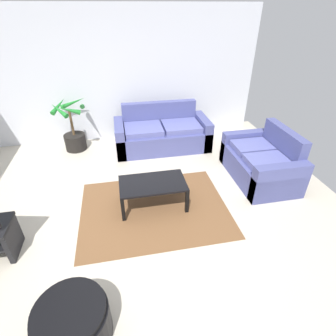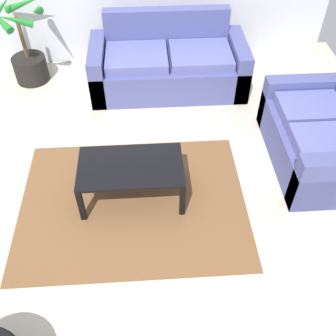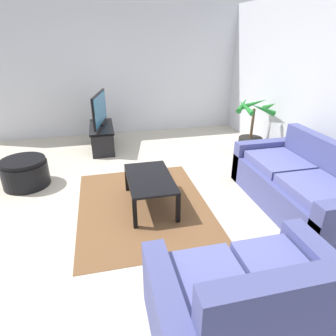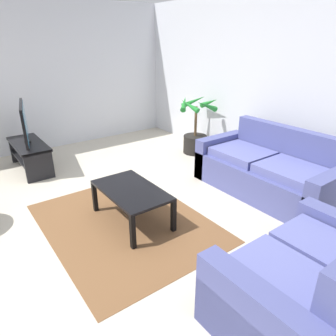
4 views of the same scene
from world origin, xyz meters
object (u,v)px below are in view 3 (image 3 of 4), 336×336
at_px(ottoman, 25,173).
at_px(coffee_table, 150,181).
at_px(tv, 100,109).
at_px(potted_palm, 251,136).
at_px(tv_stand, 102,134).
at_px(couch_main, 299,186).
at_px(couch_loveseat, 248,304).

bearing_deg(ottoman, coffee_table, 60.40).
distance_m(tv, potted_palm, 2.93).
xyz_separation_m(tv_stand, tv, (0.00, 0.00, 0.49)).
distance_m(couch_main, coffee_table, 1.95).
xyz_separation_m(tv_stand, potted_palm, (0.99, 2.73, 0.07)).
relative_size(couch_main, coffee_table, 1.99).
bearing_deg(potted_palm, coffee_table, -58.08).
relative_size(coffee_table, ottoman, 1.46).
height_order(tv, ottoman, tv).
height_order(couch_loveseat, coffee_table, couch_loveseat).
height_order(couch_loveseat, tv, tv).
bearing_deg(tv_stand, couch_loveseat, 12.43).
bearing_deg(potted_palm, tv_stand, -109.94).
xyz_separation_m(tv_stand, coffee_table, (2.34, 0.56, 0.06)).
xyz_separation_m(couch_main, tv, (-2.81, -2.45, 0.49)).
height_order(couch_loveseat, potted_palm, potted_palm).
distance_m(couch_main, potted_palm, 1.85).
bearing_deg(coffee_table, tv, -166.62).
relative_size(couch_loveseat, tv, 1.38).
relative_size(couch_main, potted_palm, 1.82).
xyz_separation_m(tv, coffee_table, (2.34, 0.56, -0.43)).
bearing_deg(tv, couch_main, 41.02).
xyz_separation_m(potted_palm, ottoman, (0.36, -3.90, -0.17)).
distance_m(tv_stand, coffee_table, 2.40).
bearing_deg(coffee_table, tv_stand, -166.55).
bearing_deg(tv_stand, couch_main, 41.05).
xyz_separation_m(couch_loveseat, tv_stand, (-4.32, -0.95, 0.01)).
height_order(tv_stand, tv, tv).
height_order(tv_stand, ottoman, tv_stand).
bearing_deg(tv_stand, potted_palm, 70.06).
relative_size(couch_loveseat, ottoman, 2.13).
bearing_deg(potted_palm, ottoman, -84.71).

